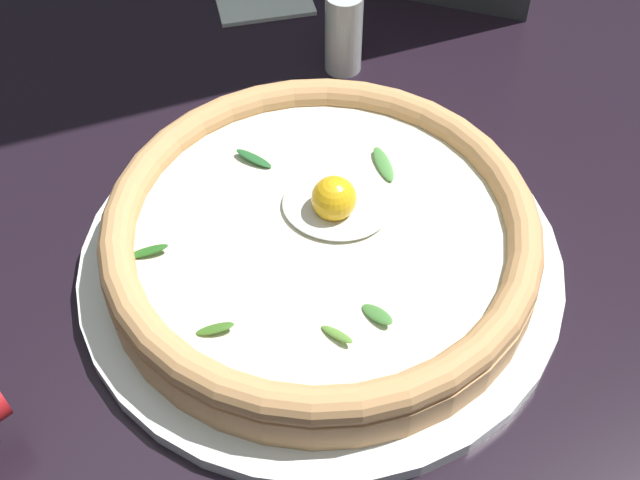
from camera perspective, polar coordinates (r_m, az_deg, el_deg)
name	(u,v)px	position (r m, az deg, el deg)	size (l,w,h in m)	color
ground_plane	(263,269)	(0.62, -3.83, -1.93)	(2.40, 2.40, 0.03)	black
pizza_plate	(320,264)	(0.60, 0.00, -1.61)	(0.34, 0.34, 0.01)	white
pizza	(320,237)	(0.58, 0.01, 0.18)	(0.30, 0.30, 0.06)	tan
pepper_shaker	(344,33)	(0.74, 1.60, 13.75)	(0.03, 0.03, 0.07)	silver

